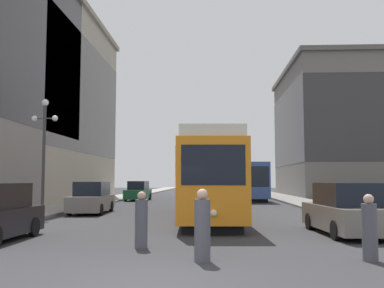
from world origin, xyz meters
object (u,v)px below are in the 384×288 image
(parked_car_left_mid, at_px, (92,199))
(parked_car_left_far, at_px, (138,191))
(lamp_post_left_near, at_px, (44,139))
(parked_car_right_far, at_px, (345,210))
(transit_bus, at_px, (248,180))
(pedestrian_crossing_far, at_px, (370,230))
(pedestrian_on_sidewalk, at_px, (141,222))
(pedestrian_crossing_near, at_px, (202,227))
(streetcar, at_px, (206,177))

(parked_car_left_mid, relative_size, parked_car_left_far, 0.98)
(lamp_post_left_near, bearing_deg, parked_car_right_far, -26.18)
(transit_bus, xyz_separation_m, lamp_post_left_near, (-12.38, -19.34, 2.15))
(parked_car_left_mid, relative_size, pedestrian_crossing_far, 3.09)
(pedestrian_on_sidewalk, xyz_separation_m, lamp_post_left_near, (-6.86, 10.05, 3.35))
(parked_car_right_far, xyz_separation_m, pedestrian_on_sidewalk, (-6.74, -3.36, -0.10))
(transit_bus, height_order, parked_car_left_far, transit_bus)
(parked_car_left_far, xyz_separation_m, pedestrian_on_sidewalk, (4.96, -28.53, -0.10))
(pedestrian_crossing_near, xyz_separation_m, pedestrian_on_sidewalk, (-1.78, 1.95, -0.05))
(parked_car_right_far, distance_m, parked_car_left_far, 27.76)
(transit_bus, distance_m, pedestrian_crossing_near, 31.58)
(lamp_post_left_near, bearing_deg, parked_car_left_mid, 53.57)
(transit_bus, relative_size, lamp_post_left_near, 1.88)
(transit_bus, bearing_deg, parked_car_left_far, -176.27)
(transit_bus, relative_size, parked_car_left_far, 2.28)
(pedestrian_crossing_far, height_order, lamp_post_left_near, lamp_post_left_near)
(streetcar, distance_m, pedestrian_on_sidewalk, 10.07)
(streetcar, relative_size, pedestrian_crossing_near, 8.67)
(pedestrian_crossing_near, height_order, lamp_post_left_near, lamp_post_left_near)
(streetcar, height_order, parked_car_left_far, streetcar)
(transit_bus, bearing_deg, lamp_post_left_near, -123.53)
(lamp_post_left_near, bearing_deg, pedestrian_crossing_far, -43.01)
(parked_car_left_mid, relative_size, lamp_post_left_near, 0.81)
(streetcar, distance_m, pedestrian_crossing_far, 12.31)
(transit_bus, relative_size, parked_car_right_far, 2.30)
(parked_car_left_far, bearing_deg, parked_car_left_mid, -88.69)
(pedestrian_crossing_near, xyz_separation_m, pedestrian_crossing_far, (3.98, 0.23, -0.06))
(parked_car_left_mid, height_order, parked_car_right_far, same)
(parked_car_left_mid, relative_size, pedestrian_on_sidewalk, 3.07)
(pedestrian_crossing_far, xyz_separation_m, pedestrian_on_sidewalk, (-5.76, 1.72, 0.01))
(parked_car_left_mid, bearing_deg, pedestrian_crossing_near, -67.61)
(parked_car_right_far, relative_size, parked_car_left_far, 0.99)
(parked_car_right_far, height_order, pedestrian_on_sidewalk, parked_car_right_far)
(pedestrian_crossing_near, bearing_deg, pedestrian_crossing_far, -90.89)
(pedestrian_crossing_far, relative_size, pedestrian_on_sidewalk, 0.99)
(parked_car_left_mid, xyz_separation_m, lamp_post_left_near, (-1.90, -2.57, 3.25))
(transit_bus, height_order, lamp_post_left_near, lamp_post_left_near)
(streetcar, distance_m, lamp_post_left_near, 8.82)
(parked_car_right_far, bearing_deg, parked_car_left_far, -68.03)
(parked_car_left_mid, xyz_separation_m, pedestrian_crossing_far, (10.72, -14.34, -0.11))
(parked_car_left_far, distance_m, pedestrian_crossing_near, 31.22)
(parked_car_left_far, bearing_deg, pedestrian_on_sidewalk, -78.82)
(pedestrian_on_sidewalk, relative_size, lamp_post_left_near, 0.26)
(transit_bus, relative_size, pedestrian_on_sidewalk, 7.14)
(pedestrian_on_sidewalk, distance_m, lamp_post_left_near, 12.62)
(parked_car_left_mid, height_order, pedestrian_crossing_near, parked_car_left_mid)
(parked_car_left_far, distance_m, pedestrian_crossing_far, 32.10)
(parked_car_left_far, distance_m, lamp_post_left_near, 18.87)
(parked_car_right_far, height_order, pedestrian_crossing_far, parked_car_right_far)
(pedestrian_crossing_far, bearing_deg, parked_car_left_far, -42.83)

